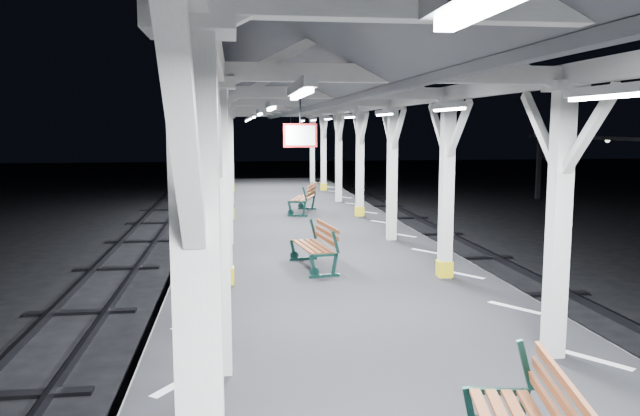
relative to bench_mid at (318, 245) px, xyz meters
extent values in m
plane|color=black|center=(0.22, -3.14, -1.47)|extent=(120.00, 120.00, 0.00)
cube|color=black|center=(0.22, -3.14, -0.97)|extent=(6.00, 50.00, 1.00)
cube|color=silver|center=(-2.23, -3.14, -0.47)|extent=(1.00, 48.00, 0.01)
cube|color=silver|center=(2.67, -3.14, -0.47)|extent=(1.00, 48.00, 0.01)
cube|color=#2D2D33|center=(-4.23, -3.14, -1.39)|extent=(0.08, 60.00, 0.16)
cube|color=black|center=(-4.78, -3.14, -1.44)|extent=(2.20, 0.22, 0.06)
cube|color=#2D2D33|center=(4.67, -3.14, -1.39)|extent=(0.08, 60.00, 0.16)
cube|color=silver|center=(-1.78, -9.14, 1.13)|extent=(0.22, 0.22, 3.20)
cube|color=silver|center=(-1.78, -9.14, 2.79)|extent=(0.40, 0.40, 0.12)
cube|color=silver|center=(-1.78, -8.59, 2.28)|extent=(0.10, 0.99, 0.99)
cube|color=silver|center=(-1.78, -9.69, 2.28)|extent=(0.10, 0.99, 0.99)
cube|color=silver|center=(-1.78, -5.14, 1.13)|extent=(0.22, 0.22, 3.20)
cube|color=silver|center=(-1.78, -5.14, 2.79)|extent=(0.40, 0.40, 0.12)
cube|color=silver|center=(-1.78, -4.59, 2.28)|extent=(0.10, 0.99, 0.99)
cube|color=silver|center=(-1.78, -5.69, 2.28)|extent=(0.10, 0.99, 0.99)
cube|color=silver|center=(-1.78, -1.14, 1.13)|extent=(0.22, 0.22, 3.20)
cube|color=silver|center=(-1.78, -1.14, 2.79)|extent=(0.40, 0.40, 0.12)
cube|color=yellow|center=(-1.78, -1.14, -0.29)|extent=(0.26, 0.26, 0.30)
cube|color=silver|center=(-1.78, -0.59, 2.28)|extent=(0.10, 0.99, 0.99)
cube|color=silver|center=(-1.78, -1.69, 2.28)|extent=(0.10, 0.99, 0.99)
cube|color=silver|center=(-1.78, 2.86, 1.13)|extent=(0.22, 0.22, 3.20)
cube|color=silver|center=(-1.78, 2.86, 2.79)|extent=(0.40, 0.40, 0.12)
cube|color=silver|center=(-1.78, 3.41, 2.28)|extent=(0.10, 0.99, 0.99)
cube|color=silver|center=(-1.78, 2.31, 2.28)|extent=(0.10, 0.99, 0.99)
cube|color=silver|center=(-1.78, 6.86, 1.13)|extent=(0.22, 0.22, 3.20)
cube|color=silver|center=(-1.78, 6.86, 2.79)|extent=(0.40, 0.40, 0.12)
cube|color=yellow|center=(-1.78, 6.86, -0.29)|extent=(0.26, 0.26, 0.30)
cube|color=silver|center=(-1.78, 7.41, 2.28)|extent=(0.10, 0.99, 0.99)
cube|color=silver|center=(-1.78, 6.31, 2.28)|extent=(0.10, 0.99, 0.99)
cube|color=silver|center=(-1.78, 10.86, 1.13)|extent=(0.22, 0.22, 3.20)
cube|color=silver|center=(-1.78, 10.86, 2.79)|extent=(0.40, 0.40, 0.12)
cube|color=silver|center=(-1.78, 11.41, 2.28)|extent=(0.10, 0.99, 0.99)
cube|color=silver|center=(-1.78, 10.31, 2.28)|extent=(0.10, 0.99, 0.99)
cube|color=silver|center=(-1.78, 14.86, 1.13)|extent=(0.22, 0.22, 3.20)
cube|color=silver|center=(-1.78, 14.86, 2.79)|extent=(0.40, 0.40, 0.12)
cube|color=yellow|center=(-1.78, 14.86, -0.29)|extent=(0.26, 0.26, 0.30)
cube|color=silver|center=(-1.78, 15.41, 2.28)|extent=(0.10, 0.99, 0.99)
cube|color=silver|center=(-1.78, 14.31, 2.28)|extent=(0.10, 0.99, 0.99)
cube|color=silver|center=(-1.78, 18.86, 1.13)|extent=(0.22, 0.22, 3.20)
cube|color=silver|center=(-1.78, 18.86, 2.79)|extent=(0.40, 0.40, 0.12)
cube|color=silver|center=(-1.78, 19.41, 2.28)|extent=(0.10, 0.99, 0.99)
cube|color=silver|center=(-1.78, 18.31, 2.28)|extent=(0.10, 0.99, 0.99)
cube|color=silver|center=(2.22, -5.14, 1.13)|extent=(0.22, 0.22, 3.20)
cube|color=silver|center=(2.22, -5.14, 2.79)|extent=(0.40, 0.40, 0.12)
cube|color=silver|center=(2.22, -4.59, 2.28)|extent=(0.10, 0.99, 0.99)
cube|color=silver|center=(2.22, -5.69, 2.28)|extent=(0.10, 0.99, 0.99)
cube|color=silver|center=(2.22, -1.14, 1.13)|extent=(0.22, 0.22, 3.20)
cube|color=silver|center=(2.22, -1.14, 2.79)|extent=(0.40, 0.40, 0.12)
cube|color=yellow|center=(2.22, -1.14, -0.29)|extent=(0.26, 0.26, 0.30)
cube|color=silver|center=(2.22, -0.59, 2.28)|extent=(0.10, 0.99, 0.99)
cube|color=silver|center=(2.22, -1.69, 2.28)|extent=(0.10, 0.99, 0.99)
cube|color=silver|center=(2.22, 2.86, 1.13)|extent=(0.22, 0.22, 3.20)
cube|color=silver|center=(2.22, 2.86, 2.79)|extent=(0.40, 0.40, 0.12)
cube|color=silver|center=(2.22, 3.41, 2.28)|extent=(0.10, 0.99, 0.99)
cube|color=silver|center=(2.22, 2.31, 2.28)|extent=(0.10, 0.99, 0.99)
cube|color=silver|center=(2.22, 6.86, 1.13)|extent=(0.22, 0.22, 3.20)
cube|color=silver|center=(2.22, 6.86, 2.79)|extent=(0.40, 0.40, 0.12)
cube|color=yellow|center=(2.22, 6.86, -0.29)|extent=(0.26, 0.26, 0.30)
cube|color=silver|center=(2.22, 7.41, 2.28)|extent=(0.10, 0.99, 0.99)
cube|color=silver|center=(2.22, 6.31, 2.28)|extent=(0.10, 0.99, 0.99)
cube|color=silver|center=(2.22, 10.86, 1.13)|extent=(0.22, 0.22, 3.20)
cube|color=silver|center=(2.22, 10.86, 2.79)|extent=(0.40, 0.40, 0.12)
cube|color=silver|center=(2.22, 11.41, 2.28)|extent=(0.10, 0.99, 0.99)
cube|color=silver|center=(2.22, 10.31, 2.28)|extent=(0.10, 0.99, 0.99)
cube|color=silver|center=(2.22, 14.86, 1.13)|extent=(0.22, 0.22, 3.20)
cube|color=silver|center=(2.22, 14.86, 2.79)|extent=(0.40, 0.40, 0.12)
cube|color=yellow|center=(2.22, 14.86, -0.29)|extent=(0.26, 0.26, 0.30)
cube|color=silver|center=(2.22, 15.41, 2.28)|extent=(0.10, 0.99, 0.99)
cube|color=silver|center=(2.22, 14.31, 2.28)|extent=(0.10, 0.99, 0.99)
cube|color=silver|center=(2.22, 18.86, 1.13)|extent=(0.22, 0.22, 3.20)
cube|color=silver|center=(2.22, 18.86, 2.79)|extent=(0.40, 0.40, 0.12)
cube|color=silver|center=(2.22, 19.41, 2.28)|extent=(0.10, 0.99, 0.99)
cube|color=silver|center=(2.22, 18.31, 2.28)|extent=(0.10, 0.99, 0.99)
cube|color=silver|center=(-1.78, -3.14, 2.91)|extent=(0.18, 48.00, 0.24)
cube|color=silver|center=(2.22, -3.14, 2.91)|extent=(0.18, 48.00, 0.24)
cube|color=silver|center=(0.22, -9.14, 2.91)|extent=(4.20, 0.14, 0.20)
cube|color=silver|center=(0.22, -5.14, 2.91)|extent=(4.20, 0.14, 0.20)
cube|color=silver|center=(0.22, -1.14, 2.91)|extent=(4.20, 0.14, 0.20)
cube|color=silver|center=(0.22, 2.86, 2.91)|extent=(4.20, 0.14, 0.20)
cube|color=silver|center=(0.22, 6.86, 2.91)|extent=(4.20, 0.14, 0.20)
cube|color=silver|center=(0.22, 10.86, 2.91)|extent=(4.20, 0.14, 0.20)
cube|color=silver|center=(0.22, 14.86, 2.91)|extent=(4.20, 0.14, 0.20)
cube|color=silver|center=(0.22, 18.86, 2.91)|extent=(4.20, 0.14, 0.20)
cube|color=silver|center=(0.22, -3.14, 3.83)|extent=(0.16, 48.00, 0.20)
cube|color=#515559|center=(-1.08, -3.14, 3.45)|extent=(2.80, 49.00, 1.45)
cube|color=#515559|center=(1.52, -3.14, 3.45)|extent=(2.80, 49.00, 1.45)
cube|color=silver|center=(-1.08, -7.14, 2.63)|extent=(0.10, 1.35, 0.08)
cube|color=white|center=(-1.08, -7.14, 2.58)|extent=(0.05, 1.25, 0.05)
cube|color=silver|center=(-1.08, -3.14, 2.63)|extent=(0.10, 1.35, 0.08)
cube|color=white|center=(-1.08, -3.14, 2.58)|extent=(0.05, 1.25, 0.05)
cube|color=silver|center=(-1.08, 0.86, 2.63)|extent=(0.10, 1.35, 0.08)
cube|color=white|center=(-1.08, 0.86, 2.58)|extent=(0.05, 1.25, 0.05)
cube|color=silver|center=(-1.08, 4.86, 2.63)|extent=(0.10, 1.35, 0.08)
cube|color=white|center=(-1.08, 4.86, 2.58)|extent=(0.05, 1.25, 0.05)
cube|color=silver|center=(-1.08, 8.86, 2.63)|extent=(0.10, 1.35, 0.08)
cube|color=white|center=(-1.08, 8.86, 2.58)|extent=(0.05, 1.25, 0.05)
cube|color=silver|center=(-1.08, 12.86, 2.63)|extent=(0.10, 1.35, 0.08)
cube|color=white|center=(-1.08, 12.86, 2.58)|extent=(0.05, 1.25, 0.05)
cube|color=silver|center=(-1.08, 16.86, 2.63)|extent=(0.10, 1.35, 0.08)
cube|color=white|center=(-1.08, 16.86, 2.58)|extent=(0.05, 1.25, 0.05)
cube|color=silver|center=(1.52, -7.14, 2.63)|extent=(0.10, 1.35, 0.08)
cube|color=white|center=(1.52, -7.14, 2.58)|extent=(0.05, 1.25, 0.05)
cube|color=silver|center=(1.52, -3.14, 2.63)|extent=(0.10, 1.35, 0.08)
cube|color=white|center=(1.52, -3.14, 2.58)|extent=(0.05, 1.25, 0.05)
cube|color=silver|center=(1.52, 0.86, 2.63)|extent=(0.10, 1.35, 0.08)
cube|color=white|center=(1.52, 0.86, 2.58)|extent=(0.05, 1.25, 0.05)
cube|color=silver|center=(1.52, 4.86, 2.63)|extent=(0.10, 1.35, 0.08)
cube|color=white|center=(1.52, 4.86, 2.58)|extent=(0.05, 1.25, 0.05)
cube|color=silver|center=(1.52, 8.86, 2.63)|extent=(0.10, 1.35, 0.08)
cube|color=white|center=(1.52, 8.86, 2.58)|extent=(0.05, 1.25, 0.05)
cube|color=silver|center=(1.52, 12.86, 2.63)|extent=(0.10, 1.35, 0.08)
cube|color=white|center=(1.52, 12.86, 2.58)|extent=(0.05, 1.25, 0.05)
cube|color=silver|center=(1.52, 16.86, 2.63)|extent=(0.10, 1.35, 0.08)
cube|color=white|center=(1.52, 16.86, 2.58)|extent=(0.05, 1.25, 0.05)
cylinder|color=black|center=(-0.63, -2.80, 2.55)|extent=(0.02, 0.02, 0.36)
cube|color=red|center=(-0.63, -2.80, 2.19)|extent=(0.50, 0.03, 0.35)
cube|color=white|center=(-0.63, -2.80, 2.19)|extent=(0.44, 0.05, 0.29)
cylinder|color=black|center=(0.74, 14.14, 2.55)|extent=(0.02, 0.02, 0.36)
cube|color=red|center=(0.74, 14.14, 2.19)|extent=(0.50, 0.03, 0.35)
cube|color=white|center=(0.74, 14.14, 2.19)|extent=(0.44, 0.05, 0.29)
cube|color=black|center=(14.22, 18.86, 0.18)|extent=(0.20, 0.20, 3.30)
sphere|color=silver|center=(14.22, 12.86, 1.75)|extent=(0.20, 0.20, 0.20)
sphere|color=silver|center=(14.22, 18.86, 1.75)|extent=(0.20, 0.20, 0.20)
cube|color=#0F2E28|center=(0.46, -6.96, -0.23)|extent=(0.17, 0.09, 0.49)
cube|color=#0F2E28|center=(0.90, -7.06, -0.23)|extent=(0.15, 0.08, 0.49)
cube|color=#0F2E28|center=(0.92, -7.06, 0.23)|extent=(0.18, 0.09, 0.46)
cube|color=brown|center=(0.80, -7.90, 0.29)|extent=(0.39, 1.58, 0.10)
cube|color=brown|center=(0.82, -7.90, 0.42)|extent=(0.39, 1.58, 0.10)
cube|color=#0F2E28|center=(0.02, -0.79, -0.44)|extent=(0.59, 0.14, 0.06)
cube|color=#0F2E28|center=(-0.19, -0.82, -0.25)|extent=(0.16, 0.07, 0.46)
cube|color=#0F2E28|center=(0.21, -0.76, -0.25)|extent=(0.14, 0.07, 0.46)
cube|color=#0F2E28|center=(0.23, -0.76, 0.19)|extent=(0.17, 0.07, 0.43)
cube|color=#0F2E28|center=(-0.21, 0.77, -0.44)|extent=(0.59, 0.14, 0.06)
cube|color=#0F2E28|center=(-0.42, 0.73, -0.25)|extent=(0.16, 0.07, 0.46)
cube|color=#0F2E28|center=(-0.01, 0.79, -0.25)|extent=(0.14, 0.07, 0.46)
cube|color=#0F2E28|center=(0.01, 0.80, 0.19)|extent=(0.17, 0.07, 0.43)
cube|color=brown|center=(-0.29, -0.04, -0.03)|extent=(0.30, 1.49, 0.03)
cube|color=brown|center=(-0.16, -0.02, -0.03)|extent=(0.30, 1.49, 0.03)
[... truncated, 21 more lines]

